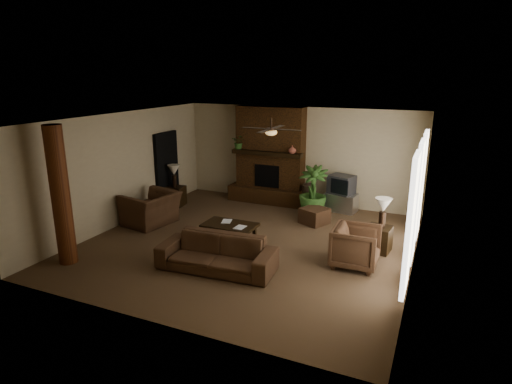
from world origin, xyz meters
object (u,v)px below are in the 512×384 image
at_px(floor_vase, 308,194).
at_px(lamp_right, 383,207).
at_px(armchair_left, 151,203).
at_px(armchair_right, 356,245).
at_px(ottoman, 314,216).
at_px(log_column, 61,196).
at_px(side_table_left, 175,196).
at_px(tv_stand, 341,202).
at_px(floor_plant, 312,202).
at_px(lamp_left, 174,172).
at_px(coffee_table, 230,226).
at_px(side_table_right, 379,239).
at_px(sofa, 217,248).

height_order(floor_vase, lamp_right, lamp_right).
distance_m(armchair_left, armchair_right, 5.25).
bearing_deg(ottoman, log_column, -132.68).
height_order(floor_vase, side_table_left, floor_vase).
xyz_separation_m(tv_stand, floor_vase, (-0.91, -0.19, 0.18)).
height_order(floor_plant, lamp_left, lamp_left).
bearing_deg(floor_plant, log_column, -127.47).
bearing_deg(tv_stand, lamp_left, -154.13).
xyz_separation_m(tv_stand, lamp_right, (1.41, -2.43, 0.75)).
relative_size(floor_plant, lamp_left, 2.10).
bearing_deg(lamp_right, log_column, -151.49).
xyz_separation_m(side_table_left, lamp_right, (5.94, -1.02, 0.73)).
bearing_deg(lamp_right, armchair_right, -110.76).
bearing_deg(tv_stand, side_table_left, -154.25).
height_order(coffee_table, lamp_right, lamp_right).
bearing_deg(lamp_right, floor_vase, 136.02).
distance_m(coffee_table, side_table_right, 3.28).
bearing_deg(lamp_left, sofa, -45.50).
distance_m(side_table_left, side_table_right, 5.98).
bearing_deg(armchair_left, tv_stand, 135.07).
xyz_separation_m(coffee_table, side_table_left, (-2.73, 1.84, -0.10)).
xyz_separation_m(log_column, ottoman, (3.94, 4.27, -1.20)).
distance_m(armchair_left, floor_plant, 4.23).
relative_size(armchair_right, floor_plant, 0.67).
bearing_deg(log_column, lamp_right, 28.51).
distance_m(coffee_table, floor_vase, 3.19).
bearing_deg(tv_stand, ottoman, -98.39).
distance_m(armchair_right, ottoman, 2.55).
bearing_deg(lamp_left, side_table_right, -9.55).
xyz_separation_m(log_column, side_table_right, (5.70, 3.14, -1.12)).
distance_m(armchair_left, tv_stand, 5.15).
bearing_deg(floor_vase, sofa, -96.14).
relative_size(coffee_table, tv_stand, 1.41).
height_order(tv_stand, floor_vase, floor_vase).
relative_size(armchair_left, side_table_left, 2.27).
bearing_deg(coffee_table, sofa, -73.18).
bearing_deg(side_table_left, sofa, -45.60).
distance_m(sofa, side_table_right, 3.53).
relative_size(sofa, side_table_left, 4.17).
bearing_deg(armchair_right, log_column, 111.02).
bearing_deg(armchair_left, floor_vase, 140.10).
bearing_deg(ottoman, floor_plant, 112.14).
bearing_deg(armchair_right, side_table_left, 69.65).
relative_size(armchair_right, lamp_left, 1.39).
distance_m(coffee_table, side_table_left, 3.29).
bearing_deg(lamp_left, coffee_table, -33.94).
height_order(tv_stand, floor_plant, floor_plant).
xyz_separation_m(armchair_right, side_table_left, (-5.59, 1.95, -0.18)).
bearing_deg(armchair_left, side_table_left, -158.25).
distance_m(tv_stand, lamp_right, 2.91).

